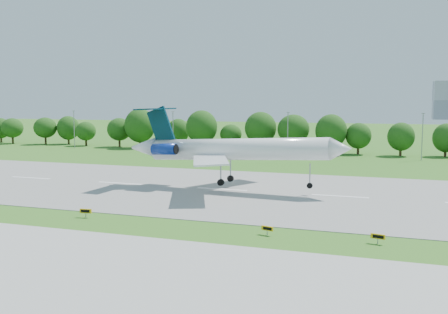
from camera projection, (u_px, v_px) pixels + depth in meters
ground at (318, 237)px, 56.20m from camera, size 600.00×600.00×0.00m
runway at (340, 196)px, 79.74m from camera, size 400.00×45.00×0.08m
taxiway at (285, 295)px, 39.24m from camera, size 400.00×23.00×0.08m
tree_line at (364, 133)px, 142.15m from camera, size 288.40×8.40×10.40m
light_poles at (352, 134)px, 133.51m from camera, size 175.90×0.25×12.19m
airliner at (226, 148)px, 85.13m from camera, size 39.83×29.00×13.31m
taxi_sign_left at (86, 211)px, 65.40m from camera, size 1.65×0.39×1.15m
taxi_sign_centre at (267, 229)px, 56.81m from camera, size 1.48×0.57×1.04m
taxi_sign_right at (378, 237)px, 53.30m from camera, size 1.54×0.48×1.08m
service_vehicle_a at (286, 153)px, 142.03m from camera, size 3.96×2.27×1.23m
service_vehicle_b at (334, 155)px, 137.63m from camera, size 3.42×2.53×1.08m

